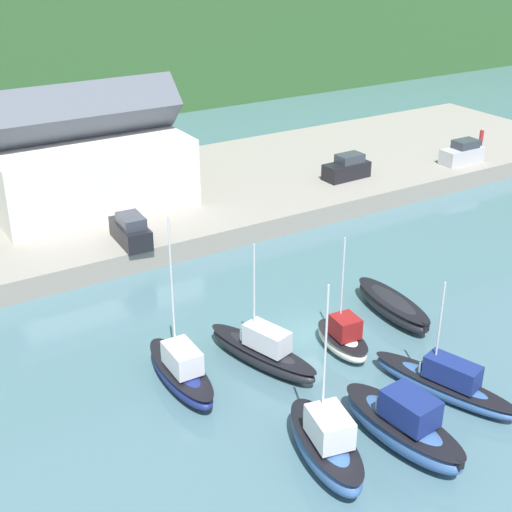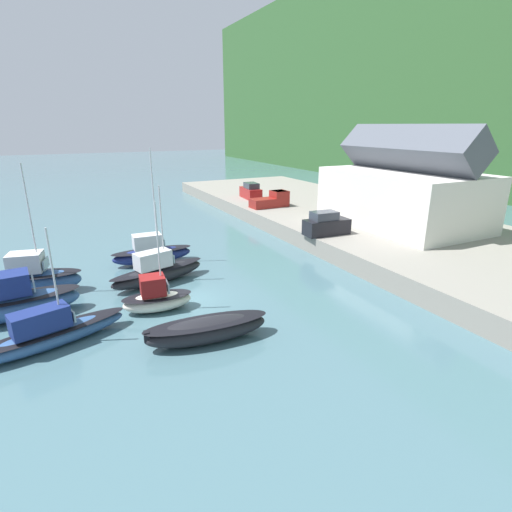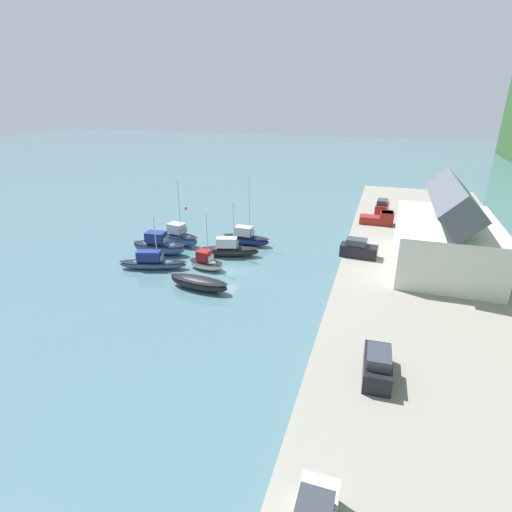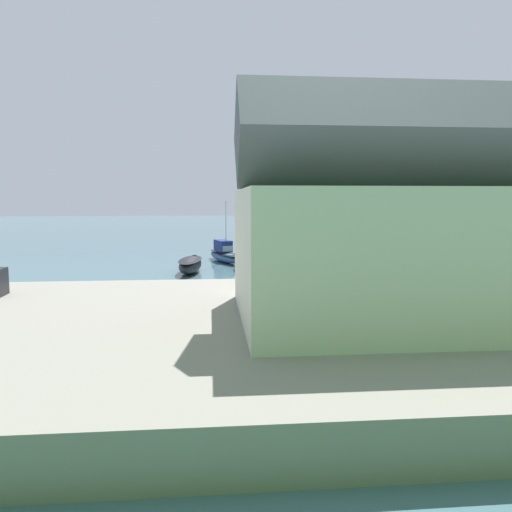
% 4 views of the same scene
% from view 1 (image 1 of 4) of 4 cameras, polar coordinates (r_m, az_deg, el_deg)
% --- Properties ---
extents(ground_plane, '(320.00, 320.00, 0.00)m').
position_cam_1_polar(ground_plane, '(42.52, 4.34, -6.35)').
color(ground_plane, '#476B75').
extents(quay_promenade, '(90.17, 20.28, 1.58)m').
position_cam_1_polar(quay_promenade, '(60.37, -8.55, 4.21)').
color(quay_promenade, gray).
rests_on(quay_promenade, ground_plane).
extents(harbor_clubhouse, '(15.17, 9.90, 9.72)m').
position_cam_1_polar(harbor_clubhouse, '(57.90, -13.42, 7.30)').
color(harbor_clubhouse, silver).
rests_on(harbor_clubhouse, quay_promenade).
extents(moored_boat_0, '(2.09, 6.71, 9.49)m').
position_cam_1_polar(moored_boat_0, '(37.83, -6.03, -9.16)').
color(moored_boat_0, navy).
rests_on(moored_boat_0, ground_plane).
extents(moored_boat_1, '(3.72, 7.69, 7.17)m').
position_cam_1_polar(moored_boat_1, '(39.26, 0.53, -7.64)').
color(moored_boat_1, black).
rests_on(moored_boat_1, ground_plane).
extents(moored_boat_2, '(2.31, 4.48, 6.94)m').
position_cam_1_polar(moored_boat_2, '(40.80, 6.95, -6.57)').
color(moored_boat_2, white).
rests_on(moored_boat_2, ground_plane).
extents(moored_boat_3, '(2.52, 6.94, 1.35)m').
position_cam_1_polar(moored_boat_3, '(44.76, 10.86, -3.96)').
color(moored_boat_3, black).
rests_on(moored_boat_3, ground_plane).
extents(moored_boat_4, '(3.41, 6.52, 8.92)m').
position_cam_1_polar(moored_boat_4, '(32.93, 5.60, -14.79)').
color(moored_boat_4, '#33568E').
rests_on(moored_boat_4, ground_plane).
extents(moored_boat_5, '(2.93, 7.24, 2.95)m').
position_cam_1_polar(moored_boat_5, '(34.50, 11.69, -13.18)').
color(moored_boat_5, '#33568E').
rests_on(moored_boat_5, ground_plane).
extents(moored_boat_6, '(3.95, 8.19, 6.39)m').
position_cam_1_polar(moored_boat_6, '(38.27, 14.86, -9.79)').
color(moored_boat_6, '#33568E').
rests_on(moored_boat_6, ground_plane).
extents(parked_car_0, '(2.03, 4.29, 2.16)m').
position_cam_1_polar(parked_car_0, '(50.73, -9.99, 2.00)').
color(parked_car_0, black).
rests_on(parked_car_0, quay_promenade).
extents(parked_car_1, '(4.21, 1.83, 2.16)m').
position_cam_1_polar(parked_car_1, '(69.86, 16.19, 7.90)').
color(parked_car_1, '#B7B7BC').
rests_on(parked_car_1, quay_promenade).
extents(parked_car_3, '(4.26, 1.94, 2.16)m').
position_cam_1_polar(parked_car_3, '(63.43, 7.29, 6.98)').
color(parked_car_3, black).
rests_on(parked_car_3, quay_promenade).
extents(person_on_quay, '(0.40, 0.40, 2.14)m').
position_cam_1_polar(person_on_quay, '(74.54, 17.57, 8.94)').
color(person_on_quay, '#232838').
rests_on(person_on_quay, quay_promenade).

